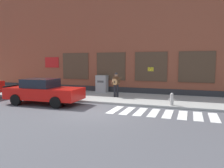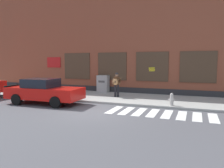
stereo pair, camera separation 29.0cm
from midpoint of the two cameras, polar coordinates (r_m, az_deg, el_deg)
ground_plane at (r=11.21m, az=-4.86°, el=-7.30°), size 160.00×160.00×0.00m
sidewalk at (r=15.13m, az=1.98°, el=-3.62°), size 28.00×4.41×0.13m
building_backdrop at (r=19.06m, az=5.99°, el=11.16°), size 28.00×4.06×8.69m
crosswalk at (r=11.09m, az=11.91°, el=-7.52°), size 5.20×1.90×0.01m
red_car at (r=13.82m, az=-18.03°, el=-1.84°), size 4.66×2.10×1.53m
busker at (r=14.96m, az=0.49°, el=0.20°), size 0.77×0.63×1.67m
utility_box at (r=17.43m, az=-3.12°, el=0.06°), size 0.88×0.63×1.35m
fire_hydrant at (r=12.57m, az=14.71°, el=-3.84°), size 0.38×0.20×0.70m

